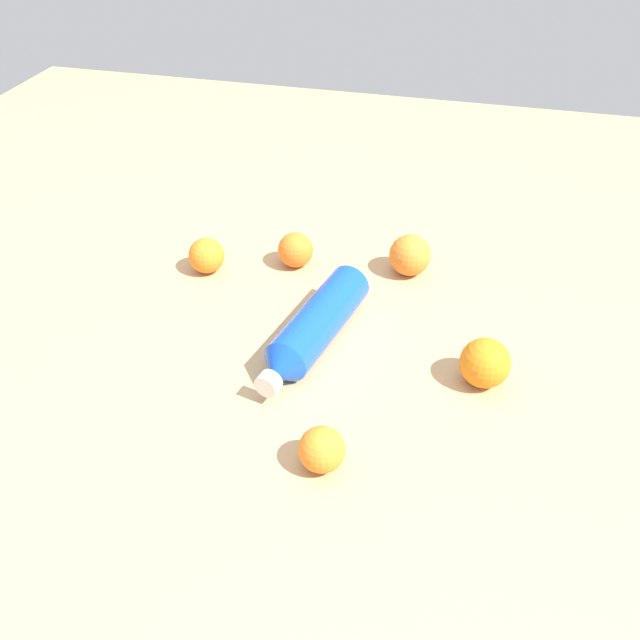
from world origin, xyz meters
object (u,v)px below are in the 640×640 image
object	(u,v)px
water_bottle	(314,328)
orange_0	(207,256)
orange_2	(296,250)
orange_4	(485,363)
orange_1	(322,450)
orange_3	(410,255)

from	to	relation	value
water_bottle	orange_0	size ratio (longest dim) A/B	4.50
orange_2	orange_4	distance (m)	0.45
water_bottle	orange_1	distance (m)	0.26
orange_1	orange_2	distance (m)	0.50
water_bottle	orange_3	world-z (taller)	orange_3
orange_1	orange_2	bearing A→B (deg)	-70.24
orange_0	orange_4	bearing A→B (deg)	160.41
water_bottle	orange_3	size ratio (longest dim) A/B	3.89
orange_0	orange_4	world-z (taller)	orange_4
orange_2	orange_3	distance (m)	0.22
orange_0	orange_1	size ratio (longest dim) A/B	1.06
orange_1	water_bottle	bearing A→B (deg)	-73.02
orange_2	water_bottle	bearing A→B (deg)	112.66
orange_1	orange_0	bearing A→B (deg)	-51.40
orange_0	orange_3	size ratio (longest dim) A/B	0.87
orange_3	orange_0	bearing A→B (deg)	13.06
orange_0	orange_3	distance (m)	0.39
water_bottle	orange_2	world-z (taller)	water_bottle
water_bottle	orange_2	distance (m)	0.25
orange_0	orange_4	xyz separation A→B (m)	(-0.53, 0.19, 0.01)
water_bottle	orange_2	xyz separation A→B (m)	(0.10, -0.23, -0.00)
orange_4	water_bottle	bearing A→B (deg)	-4.55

